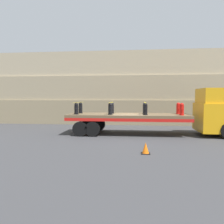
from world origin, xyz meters
The scene contains 16 objects.
ground_plane centered at (0.00, 0.00, 0.00)m, with size 120.00×120.00×0.00m, color #38383A.
rock_cliff centered at (0.00, 6.35, 3.36)m, with size 60.00×3.30×6.73m.
truck_cab centered at (5.74, 0.00, 1.52)m, with size 2.24×2.70×3.08m.
flatbed_trailer centered at (-0.57, 0.00, 1.10)m, with size 8.08×2.67×1.37m.
fire_hydrant_black_near_0 centered at (-3.44, -0.57, 1.74)m, with size 0.33×0.52×0.78m.
fire_hydrant_black_far_0 centered at (-3.44, 0.57, 1.74)m, with size 0.33×0.52×0.78m.
fire_hydrant_black_near_1 centered at (-1.15, -0.57, 1.74)m, with size 0.33×0.52×0.78m.
fire_hydrant_black_far_1 centered at (-1.15, 0.57, 1.74)m, with size 0.33×0.52×0.78m.
fire_hydrant_black_near_2 centered at (1.15, -0.57, 1.74)m, with size 0.33×0.52×0.78m.
fire_hydrant_black_far_2 centered at (1.15, 0.57, 1.74)m, with size 0.33×0.52×0.78m.
fire_hydrant_red_near_3 centered at (3.44, -0.57, 1.74)m, with size 0.33×0.52×0.78m.
fire_hydrant_red_far_3 centered at (3.44, 0.57, 1.74)m, with size 0.33×0.52×0.78m.
cargo_strap_rear centered at (-3.44, 0.00, 2.16)m, with size 0.05×2.78×0.01m.
cargo_strap_middle centered at (-1.15, 0.00, 2.16)m, with size 0.05×2.78×0.01m.
cargo_strap_front centered at (1.15, 0.00, 2.16)m, with size 0.05×2.78×0.01m.
traffic_cone centered at (0.96, -5.17, 0.25)m, with size 0.40×0.40×0.51m.
Camera 1 is at (0.50, -14.83, 2.50)m, focal length 35.00 mm.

